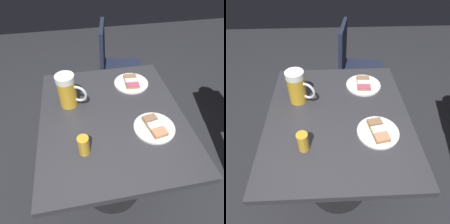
% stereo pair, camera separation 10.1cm
% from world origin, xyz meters
% --- Properties ---
extents(ground_plane, '(6.00, 6.00, 0.00)m').
position_xyz_m(ground_plane, '(0.00, 0.00, 0.00)').
color(ground_plane, '#28282D').
extents(cafe_table, '(0.72, 0.84, 0.76)m').
position_xyz_m(cafe_table, '(0.00, 0.00, 0.61)').
color(cafe_table, black).
rests_on(cafe_table, ground_plane).
extents(plate_near, '(0.20, 0.20, 0.03)m').
position_xyz_m(plate_near, '(-0.16, -0.24, 0.77)').
color(plate_near, white).
rests_on(plate_near, cafe_table).
extents(plate_far, '(0.20, 0.20, 0.03)m').
position_xyz_m(plate_far, '(-0.18, 0.13, 0.77)').
color(plate_far, white).
rests_on(plate_far, cafe_table).
extents(beer_mug, '(0.15, 0.10, 0.18)m').
position_xyz_m(beer_mug, '(0.21, -0.12, 0.85)').
color(beer_mug, gold).
rests_on(beer_mug, cafe_table).
extents(beer_glass_small, '(0.05, 0.05, 0.09)m').
position_xyz_m(beer_glass_small, '(0.16, 0.20, 0.81)').
color(beer_glass_small, gold).
rests_on(beer_glass_small, cafe_table).
extents(cafe_chair, '(0.44, 0.44, 0.88)m').
position_xyz_m(cafe_chair, '(-0.18, -0.84, 0.52)').
color(cafe_chair, '#1E2338').
rests_on(cafe_chair, ground_plane).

